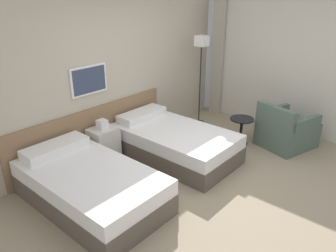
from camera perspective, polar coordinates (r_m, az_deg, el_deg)
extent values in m
plane|color=gray|center=(4.79, 8.77, -9.75)|extent=(16.00, 16.00, 0.00)
cube|color=#B7AD99|center=(5.51, -8.67, 9.95)|extent=(10.00, 0.06, 2.70)
cube|color=#846647|center=(5.39, -12.77, -1.13)|extent=(2.94, 0.04, 0.83)
cube|color=white|center=(5.11, -13.63, 7.78)|extent=(0.64, 0.03, 0.44)
cube|color=#333D56|center=(5.10, -13.52, 7.75)|extent=(0.58, 0.01, 0.38)
cube|color=white|center=(6.39, 24.02, 10.04)|extent=(0.06, 4.50, 2.70)
cube|color=beige|center=(6.35, 23.85, 9.73)|extent=(0.03, 4.14, 2.64)
cube|color=#A8A393|center=(7.06, 8.66, 12.55)|extent=(0.10, 0.24, 2.64)
cube|color=brown|center=(4.38, -13.12, -11.40)|extent=(1.11, 1.96, 0.28)
cube|color=white|center=(4.25, -13.42, -8.70)|extent=(1.10, 1.94, 0.20)
cube|color=white|center=(4.74, -19.01, -3.61)|extent=(0.89, 0.34, 0.13)
cube|color=brown|center=(5.35, 1.25, -4.00)|extent=(1.11, 1.96, 0.28)
cube|color=white|center=(5.25, 1.27, -1.65)|extent=(1.10, 1.94, 0.20)
cube|color=white|center=(5.65, -4.56, 1.97)|extent=(0.89, 0.34, 0.13)
cube|color=beige|center=(5.28, -11.10, -3.19)|extent=(0.42, 0.35, 0.56)
cube|color=white|center=(5.14, -11.39, 0.30)|extent=(0.14, 0.14, 0.14)
cylinder|color=black|center=(6.75, 5.34, 0.61)|extent=(0.24, 0.24, 0.02)
cylinder|color=black|center=(6.50, 5.59, 6.98)|extent=(0.02, 0.02, 1.54)
cube|color=white|center=(6.32, 5.90, 14.55)|extent=(0.21, 0.21, 0.19)
cylinder|color=black|center=(5.98, 12.39, -2.93)|extent=(0.27, 0.27, 0.01)
cylinder|color=black|center=(5.89, 12.58, -0.91)|extent=(0.05, 0.05, 0.45)
cylinder|color=black|center=(5.80, 12.78, 1.19)|extent=(0.42, 0.42, 0.02)
cube|color=#4C6056|center=(6.06, 19.99, -1.31)|extent=(1.02, 0.95, 0.43)
cube|color=#4C6056|center=(5.63, 18.17, 1.48)|extent=(0.30, 0.74, 0.36)
cube|color=#4C6056|center=(5.78, 22.90, 0.36)|extent=(0.72, 0.29, 0.18)
cube|color=#4C6056|center=(6.13, 18.01, 2.34)|extent=(0.72, 0.29, 0.18)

